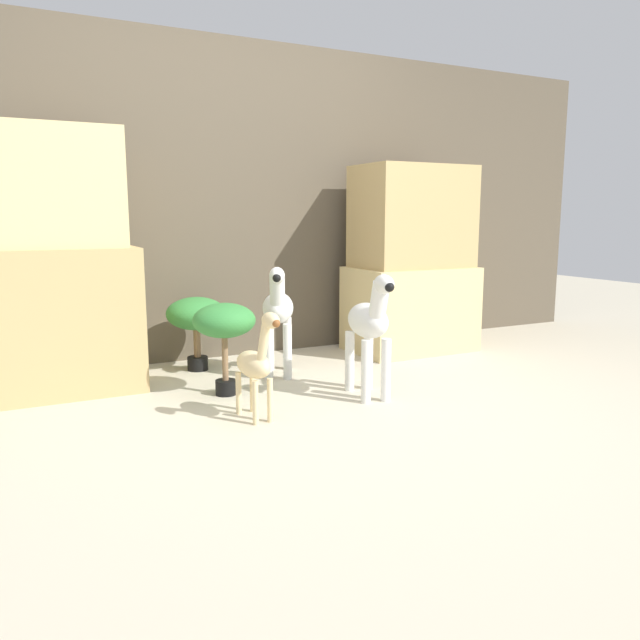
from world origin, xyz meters
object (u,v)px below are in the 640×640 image
at_px(zebra_left, 278,312).
at_px(potted_palm_back, 196,316).
at_px(giraffe_figurine, 256,362).
at_px(zebra_right, 370,325).
at_px(potted_palm_front, 224,324).

bearing_deg(zebra_left, potted_palm_back, 138.39).
bearing_deg(giraffe_figurine, zebra_right, 6.56).
height_order(zebra_right, potted_palm_back, zebra_right).
relative_size(zebra_right, giraffe_figurine, 1.25).
relative_size(zebra_left, potted_palm_front, 1.35).
height_order(zebra_left, giraffe_figurine, zebra_left).
xyz_separation_m(zebra_left, giraffe_figurine, (-0.44, -0.75, -0.12)).
bearing_deg(zebra_left, giraffe_figurine, -120.35).
xyz_separation_m(zebra_right, potted_palm_front, (-0.70, 0.41, -0.00)).
xyz_separation_m(zebra_right, zebra_left, (-0.26, 0.67, 0.00)).
height_order(giraffe_figurine, potted_palm_back, giraffe_figurine).
height_order(zebra_left, potted_palm_front, zebra_left).
bearing_deg(zebra_right, zebra_left, 111.28).
bearing_deg(zebra_right, potted_palm_back, 123.10).
height_order(giraffe_figurine, potted_palm_front, giraffe_figurine).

